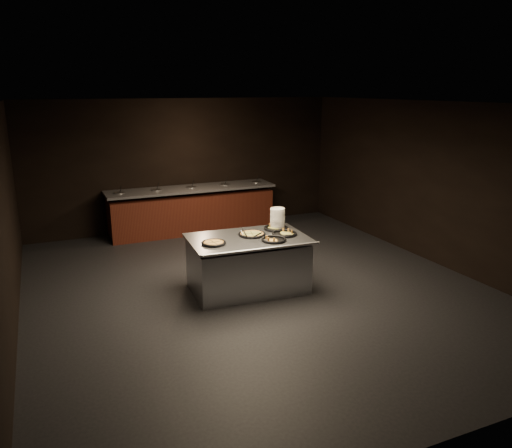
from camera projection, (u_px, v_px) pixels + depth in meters
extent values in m
cube|color=black|center=(257.00, 288.00, 8.05)|extent=(7.00, 8.00, 0.01)
cube|color=black|center=(257.00, 103.00, 7.28)|extent=(7.00, 8.00, 0.01)
cube|color=black|center=(185.00, 164.00, 11.20)|extent=(7.00, 0.01, 2.90)
cube|color=black|center=(451.00, 297.00, 4.12)|extent=(7.00, 0.01, 2.90)
cube|color=black|center=(3.00, 224.00, 6.31)|extent=(0.01, 8.00, 2.90)
cube|color=black|center=(434.00, 183.00, 9.01)|extent=(0.01, 8.00, 2.90)
cube|color=#592414|center=(192.00, 213.00, 11.09)|extent=(3.60, 0.75, 0.85)
cube|color=slate|center=(191.00, 189.00, 10.95)|extent=(3.70, 0.83, 0.05)
cube|color=#3A1D0D|center=(193.00, 230.00, 11.19)|extent=(3.60, 0.69, 0.08)
cylinder|color=silver|center=(119.00, 194.00, 10.35)|extent=(0.22, 0.22, 0.08)
cylinder|color=#54742E|center=(119.00, 193.00, 10.34)|extent=(0.19, 0.19, 0.02)
cylinder|color=black|center=(121.00, 189.00, 10.31)|extent=(0.04, 0.10, 0.19)
cylinder|color=silver|center=(156.00, 191.00, 10.65)|extent=(0.22, 0.22, 0.08)
cylinder|color=#54742E|center=(156.00, 190.00, 10.64)|extent=(0.19, 0.19, 0.02)
cylinder|color=black|center=(158.00, 186.00, 10.61)|extent=(0.04, 0.10, 0.19)
cylinder|color=silver|center=(191.00, 188.00, 10.95)|extent=(0.22, 0.22, 0.08)
cylinder|color=#54742E|center=(191.00, 187.00, 10.94)|extent=(0.19, 0.19, 0.02)
cylinder|color=black|center=(193.00, 184.00, 10.91)|extent=(0.04, 0.10, 0.19)
cylinder|color=silver|center=(225.00, 186.00, 11.24)|extent=(0.22, 0.22, 0.08)
cylinder|color=#54742E|center=(225.00, 185.00, 11.24)|extent=(0.19, 0.19, 0.02)
cylinder|color=black|center=(226.00, 181.00, 11.21)|extent=(0.04, 0.10, 0.19)
cylinder|color=silver|center=(256.00, 183.00, 11.54)|extent=(0.22, 0.22, 0.08)
cylinder|color=#54742E|center=(256.00, 182.00, 11.54)|extent=(0.19, 0.19, 0.02)
cylinder|color=black|center=(258.00, 179.00, 11.51)|extent=(0.04, 0.10, 0.19)
cube|color=silver|center=(248.00, 266.00, 7.88)|extent=(1.80, 1.17, 0.79)
cube|color=silver|center=(248.00, 239.00, 7.75)|extent=(1.89, 1.25, 0.04)
cylinder|color=silver|center=(263.00, 249.00, 7.25)|extent=(1.82, 0.15, 0.04)
cylinder|color=white|center=(278.00, 218.00, 8.25)|extent=(0.24, 0.24, 0.32)
cylinder|color=black|center=(214.00, 244.00, 7.41)|extent=(0.34, 0.34, 0.01)
torus|color=black|center=(214.00, 243.00, 7.41)|extent=(0.37, 0.37, 0.04)
torus|color=olive|center=(214.00, 243.00, 7.41)|extent=(0.31, 0.31, 0.03)
cylinder|color=#D8BF4E|center=(214.00, 243.00, 7.41)|extent=(0.26, 0.26, 0.02)
cube|color=black|center=(214.00, 242.00, 7.40)|extent=(0.04, 0.26, 0.00)
cube|color=black|center=(214.00, 242.00, 7.40)|extent=(0.26, 0.04, 0.00)
cylinder|color=black|center=(252.00, 235.00, 7.85)|extent=(0.41, 0.41, 0.01)
torus|color=black|center=(252.00, 234.00, 7.85)|extent=(0.43, 0.43, 0.04)
torus|color=olive|center=(252.00, 234.00, 7.85)|extent=(0.37, 0.37, 0.03)
cylinder|color=gold|center=(252.00, 234.00, 7.85)|extent=(0.33, 0.33, 0.02)
cube|color=black|center=(252.00, 233.00, 7.85)|extent=(0.08, 0.32, 0.00)
cube|color=black|center=(252.00, 233.00, 7.85)|extent=(0.32, 0.08, 0.00)
cylinder|color=black|center=(276.00, 229.00, 8.19)|extent=(0.38, 0.38, 0.01)
torus|color=black|center=(276.00, 228.00, 8.19)|extent=(0.40, 0.40, 0.04)
cylinder|color=black|center=(274.00, 240.00, 7.58)|extent=(0.36, 0.36, 0.01)
torus|color=black|center=(274.00, 239.00, 7.57)|extent=(0.38, 0.38, 0.04)
cylinder|color=black|center=(284.00, 234.00, 7.88)|extent=(0.38, 0.38, 0.01)
torus|color=black|center=(284.00, 233.00, 7.88)|extent=(0.40, 0.40, 0.04)
cube|color=silver|center=(240.00, 234.00, 7.87)|extent=(0.09, 0.10, 0.00)
cylinder|color=black|center=(244.00, 232.00, 7.72)|extent=(0.03, 0.18, 0.11)
cylinder|color=silver|center=(242.00, 233.00, 7.80)|extent=(0.02, 0.10, 0.07)
cube|color=silver|center=(266.00, 240.00, 7.53)|extent=(0.13, 0.12, 0.00)
cylinder|color=black|center=(256.00, 236.00, 7.53)|extent=(0.16, 0.12, 0.12)
cylinder|color=silver|center=(261.00, 239.00, 7.53)|extent=(0.08, 0.06, 0.08)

